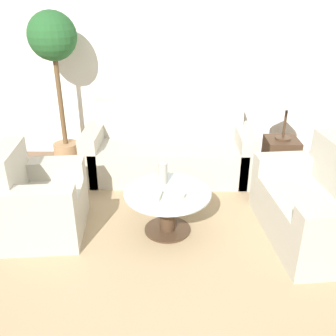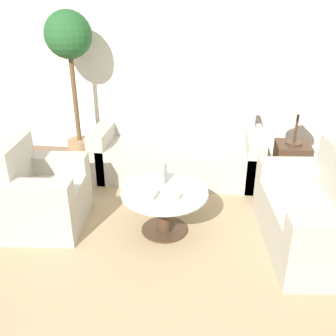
% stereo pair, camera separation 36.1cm
% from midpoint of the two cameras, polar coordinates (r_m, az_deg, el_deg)
% --- Properties ---
extents(ground_plane, '(14.00, 14.00, 0.00)m').
position_cam_midpoint_polar(ground_plane, '(3.06, 0.65, -17.83)').
color(ground_plane, brown).
extents(wall_back, '(10.00, 0.06, 2.60)m').
position_cam_midpoint_polar(wall_back, '(5.04, 4.59, 16.18)').
color(wall_back, white).
rests_on(wall_back, ground_plane).
extents(rug, '(3.60, 3.34, 0.01)m').
position_cam_midpoint_polar(rug, '(3.66, 2.35, -9.49)').
color(rug, tan).
rests_on(rug, ground_plane).
extents(sofa_main, '(2.02, 0.76, 0.90)m').
position_cam_midpoint_polar(sofa_main, '(4.62, 3.72, 2.35)').
color(sofa_main, '#B2AD9E').
rests_on(sofa_main, ground_plane).
extents(armchair, '(0.77, 0.87, 0.87)m').
position_cam_midpoint_polar(armchair, '(3.76, -16.30, -4.35)').
color(armchair, '#B2AD9E').
rests_on(armchair, ground_plane).
extents(loveseat, '(0.86, 1.31, 0.88)m').
position_cam_midpoint_polar(loveseat, '(3.63, 24.53, -6.98)').
color(loveseat, '#B2AD9E').
rests_on(loveseat, ground_plane).
extents(coffee_table, '(0.81, 0.81, 0.43)m').
position_cam_midpoint_polar(coffee_table, '(3.52, 2.42, -5.85)').
color(coffee_table, '#422D1E').
rests_on(coffee_table, ground_plane).
extents(side_table, '(0.38, 0.38, 0.53)m').
position_cam_midpoint_polar(side_table, '(4.63, 20.33, 0.36)').
color(side_table, '#422D1E').
rests_on(side_table, ground_plane).
extents(table_lamp, '(0.38, 0.38, 0.61)m').
position_cam_midpoint_polar(table_lamp, '(4.39, 21.81, 9.32)').
color(table_lamp, '#422D1E').
rests_on(table_lamp, side_table).
extents(potted_plant, '(0.57, 0.57, 1.91)m').
position_cam_midpoint_polar(potted_plant, '(4.84, -12.55, 16.56)').
color(potted_plant, '#93704C').
rests_on(potted_plant, ground_plane).
extents(vase, '(0.09, 0.09, 0.21)m').
position_cam_midpoint_polar(vase, '(3.55, 1.97, -0.82)').
color(vase, '#9E998E').
rests_on(vase, coffee_table).
extents(bowl, '(0.15, 0.15, 0.05)m').
position_cam_midpoint_polar(bowl, '(3.34, 3.82, -4.28)').
color(bowl, beige).
rests_on(bowl, coffee_table).
extents(book_stack, '(0.20, 0.17, 0.04)m').
position_cam_midpoint_polar(book_stack, '(3.35, -0.10, -4.11)').
color(book_stack, beige).
rests_on(book_stack, coffee_table).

